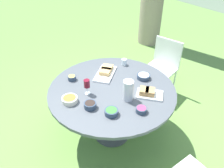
{
  "coord_description": "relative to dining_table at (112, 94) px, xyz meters",
  "views": [
    {
      "loc": [
        1.62,
        -1.15,
        2.23
      ],
      "look_at": [
        0.0,
        0.0,
        0.81
      ],
      "focal_mm": 35.0,
      "sensor_mm": 36.0,
      "label": 1
    }
  ],
  "objects": [
    {
      "name": "platter_bread_main",
      "position": [
        -0.3,
        0.12,
        0.11
      ],
      "size": [
        0.4,
        0.43,
        0.07
      ],
      "color": "white",
      "rests_on": "dining_table"
    },
    {
      "name": "bowl_dip_red",
      "position": [
        0.48,
        0.01,
        0.12
      ],
      "size": [
        0.11,
        0.11,
        0.05
      ],
      "color": "#334256",
      "rests_on": "dining_table"
    },
    {
      "name": "dining_table",
      "position": [
        0.0,
        0.0,
        0.0
      ],
      "size": [
        1.44,
        1.44,
        0.75
      ],
      "color": "#4C4C51",
      "rests_on": "ground_plane"
    },
    {
      "name": "bowl_fries",
      "position": [
        -0.42,
        -0.29,
        0.12
      ],
      "size": [
        0.1,
        0.1,
        0.05
      ],
      "color": "#334256",
      "rests_on": "dining_table"
    },
    {
      "name": "ground_plane",
      "position": [
        0.0,
        0.0,
        -0.67
      ],
      "size": [
        40.0,
        40.0,
        0.0
      ],
      "primitive_type": "plane",
      "color": "#668E42"
    },
    {
      "name": "bowl_salad",
      "position": [
        0.34,
        -0.25,
        0.12
      ],
      "size": [
        0.13,
        0.13,
        0.06
      ],
      "color": "#334256",
      "rests_on": "dining_table"
    },
    {
      "name": "chair_near_right",
      "position": [
        -0.32,
        1.19,
        -0.14
      ],
      "size": [
        0.53,
        0.52,
        0.89
      ],
      "color": "silver",
      "rests_on": "ground_plane"
    },
    {
      "name": "bowl_olives",
      "position": [
        0.14,
        -0.37,
        0.12
      ],
      "size": [
        0.13,
        0.13,
        0.06
      ],
      "color": "#334256",
      "rests_on": "dining_table"
    },
    {
      "name": "cup_water_near",
      "position": [
        -0.34,
        0.43,
        0.13
      ],
      "size": [
        0.07,
        0.07,
        0.08
      ],
      "color": "silver",
      "rests_on": "dining_table"
    },
    {
      "name": "platter_charcuterie",
      "position": [
        0.33,
        0.25,
        0.12
      ],
      "size": [
        0.33,
        0.32,
        0.08
      ],
      "color": "white",
      "rests_on": "dining_table"
    },
    {
      "name": "bowl_dip_cream",
      "position": [
        0.06,
        0.43,
        0.12
      ],
      "size": [
        0.16,
        0.16,
        0.05
      ],
      "color": "#334256",
      "rests_on": "dining_table"
    },
    {
      "name": "bowl_roasted_veg",
      "position": [
        -0.06,
        -0.5,
        0.12
      ],
      "size": [
        0.16,
        0.16,
        0.06
      ],
      "color": "beige",
      "rests_on": "dining_table"
    },
    {
      "name": "water_pitcher",
      "position": [
        0.26,
        0.02,
        0.2
      ],
      "size": [
        0.12,
        0.11,
        0.23
      ],
      "color": "silver",
      "rests_on": "dining_table"
    },
    {
      "name": "wine_glass",
      "position": [
        -0.08,
        -0.27,
        0.21
      ],
      "size": [
        0.06,
        0.06,
        0.18
      ],
      "color": "silver",
      "rests_on": "dining_table"
    }
  ]
}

